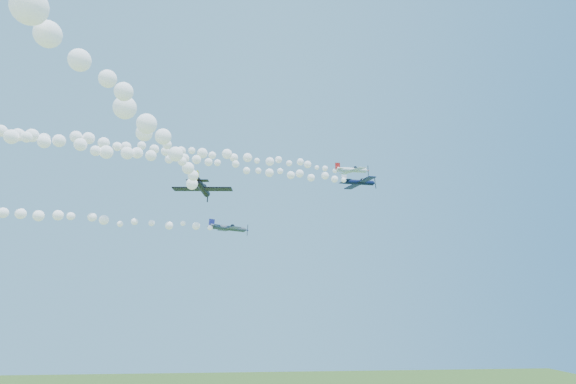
{
  "coord_description": "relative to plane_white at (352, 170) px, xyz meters",
  "views": [
    {
      "loc": [
        -4.17,
        -80.27,
        27.52
      ],
      "look_at": [
        3.05,
        -3.45,
        45.46
      ],
      "focal_mm": 30.0,
      "sensor_mm": 36.0,
      "label": 1
    }
  ],
  "objects": [
    {
      "name": "plane_white",
      "position": [
        0.0,
        0.0,
        0.0
      ],
      "size": [
        7.83,
        8.28,
        2.11
      ],
      "rotation": [
        0.09,
        -0.07,
        0.3
      ],
      "color": "white"
    },
    {
      "name": "smoke_trail_white",
      "position": [
        -36.99,
        -11.4,
        -0.32
      ],
      "size": [
        69.63,
        23.46,
        3.25
      ],
      "primitive_type": null,
      "color": "white"
    },
    {
      "name": "plane_navy",
      "position": [
        0.3,
        -4.23,
        -3.63
      ],
      "size": [
        7.85,
        8.32,
        2.13
      ],
      "rotation": [
        -0.07,
        -0.07,
        0.38
      ],
      "color": "#0C1438"
    },
    {
      "name": "smoke_trail_navy",
      "position": [
        -39.73,
        -20.07,
        -3.85
      ],
      "size": [
        75.86,
        31.78,
        3.09
      ],
      "primitive_type": null,
      "color": "white"
    },
    {
      "name": "plane_grey",
      "position": [
        -24.3,
        -1.35,
        -12.36
      ],
      "size": [
        7.92,
        8.4,
        2.68
      ],
      "rotation": [
        0.05,
        0.03,
        0.38
      ],
      "color": "#3C4757"
    },
    {
      "name": "plane_black",
      "position": [
        -26.35,
        -37.0,
        -13.22
      ],
      "size": [
        6.94,
        6.54,
        2.3
      ],
      "rotation": [
        0.01,
        0.05,
        1.45
      ],
      "color": "black"
    }
  ]
}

